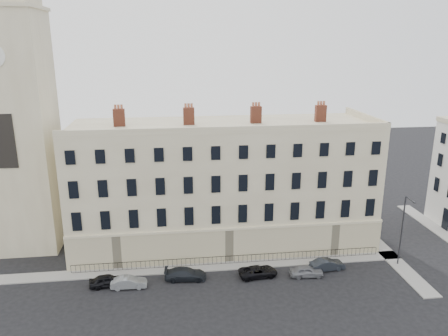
{
  "coord_description": "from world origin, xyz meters",
  "views": [
    {
      "loc": [
        -12.28,
        -38.83,
        24.5
      ],
      "look_at": [
        -6.09,
        10.0,
        10.1
      ],
      "focal_mm": 35.0,
      "sensor_mm": 36.0,
      "label": 1
    }
  ],
  "objects_px": {
    "car_b": "(129,282)",
    "car_f": "(327,265)",
    "car_a": "(107,280)",
    "car_d": "(258,272)",
    "car_e": "(306,271)",
    "streetlamp": "(403,228)",
    "car_c": "(186,274)"
  },
  "relations": [
    {
      "from": "car_a",
      "to": "car_d",
      "type": "relative_size",
      "value": 0.88
    },
    {
      "from": "car_a",
      "to": "car_e",
      "type": "distance_m",
      "value": 21.08
    },
    {
      "from": "car_e",
      "to": "car_f",
      "type": "height_order",
      "value": "car_f"
    },
    {
      "from": "car_d",
      "to": "car_b",
      "type": "bearing_deg",
      "value": 86.15
    },
    {
      "from": "streetlamp",
      "to": "car_f",
      "type": "bearing_deg",
      "value": -175.03
    },
    {
      "from": "car_c",
      "to": "car_d",
      "type": "xyz_separation_m",
      "value": [
        7.8,
        -0.38,
        -0.06
      ]
    },
    {
      "from": "car_c",
      "to": "car_f",
      "type": "bearing_deg",
      "value": -85.18
    },
    {
      "from": "streetlamp",
      "to": "car_e",
      "type": "bearing_deg",
      "value": -169.65
    },
    {
      "from": "car_b",
      "to": "car_c",
      "type": "relative_size",
      "value": 0.82
    },
    {
      "from": "car_b",
      "to": "car_f",
      "type": "bearing_deg",
      "value": -86.45
    },
    {
      "from": "car_d",
      "to": "streetlamp",
      "type": "height_order",
      "value": "streetlamp"
    },
    {
      "from": "car_b",
      "to": "car_a",
      "type": "bearing_deg",
      "value": 75.69
    },
    {
      "from": "car_a",
      "to": "car_f",
      "type": "distance_m",
      "value": 23.79
    },
    {
      "from": "car_b",
      "to": "car_f",
      "type": "height_order",
      "value": "car_f"
    },
    {
      "from": "car_a",
      "to": "car_e",
      "type": "xyz_separation_m",
      "value": [
        21.07,
        -0.71,
        -0.01
      ]
    },
    {
      "from": "car_b",
      "to": "car_f",
      "type": "xyz_separation_m",
      "value": [
        21.54,
        0.96,
        0.04
      ]
    },
    {
      "from": "car_f",
      "to": "streetlamp",
      "type": "relative_size",
      "value": 0.47
    },
    {
      "from": "car_e",
      "to": "streetlamp",
      "type": "height_order",
      "value": "streetlamp"
    },
    {
      "from": "car_b",
      "to": "car_e",
      "type": "relative_size",
      "value": 1.0
    },
    {
      "from": "car_c",
      "to": "car_b",
      "type": "bearing_deg",
      "value": 103.25
    },
    {
      "from": "car_c",
      "to": "car_a",
      "type": "bearing_deg",
      "value": 96.55
    },
    {
      "from": "car_c",
      "to": "streetlamp",
      "type": "distance_m",
      "value": 24.43
    },
    {
      "from": "car_f",
      "to": "streetlamp",
      "type": "height_order",
      "value": "streetlamp"
    },
    {
      "from": "car_a",
      "to": "car_b",
      "type": "relative_size",
      "value": 1.01
    },
    {
      "from": "car_e",
      "to": "streetlamp",
      "type": "distance_m",
      "value": 11.86
    },
    {
      "from": "car_f",
      "to": "car_c",
      "type": "bearing_deg",
      "value": 83.51
    },
    {
      "from": "car_e",
      "to": "streetlamp",
      "type": "bearing_deg",
      "value": -81.21
    },
    {
      "from": "car_f",
      "to": "car_a",
      "type": "bearing_deg",
      "value": 84.1
    },
    {
      "from": "car_a",
      "to": "streetlamp",
      "type": "distance_m",
      "value": 32.45
    },
    {
      "from": "car_b",
      "to": "car_d",
      "type": "bearing_deg",
      "value": -86.85
    },
    {
      "from": "car_a",
      "to": "streetlamp",
      "type": "xyz_separation_m",
      "value": [
        32.2,
        0.36,
        3.95
      ]
    },
    {
      "from": "car_f",
      "to": "car_e",
      "type": "bearing_deg",
      "value": 104.53
    }
  ]
}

